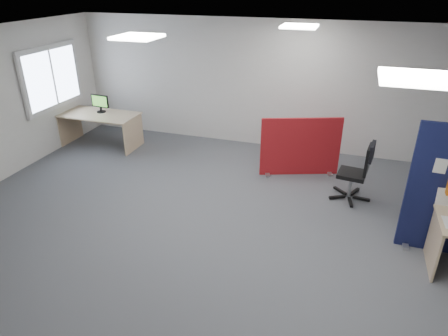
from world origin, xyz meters
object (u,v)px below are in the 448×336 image
(second_desk, at_px, (101,121))
(office_chair, at_px, (360,168))
(red_divider, at_px, (300,147))
(monitor_second, at_px, (100,103))

(second_desk, distance_m, office_chair, 5.54)
(second_desk, height_order, office_chair, office_chair)
(red_divider, bearing_deg, monitor_second, 157.30)
(monitor_second, relative_size, office_chair, 0.41)
(second_desk, xyz_separation_m, monitor_second, (-0.02, 0.09, 0.39))
(monitor_second, distance_m, office_chair, 5.58)
(second_desk, height_order, monitor_second, monitor_second)
(office_chair, bearing_deg, monitor_second, 178.53)
(red_divider, xyz_separation_m, second_desk, (-4.41, 0.13, 0.00))
(monitor_second, bearing_deg, second_desk, -71.94)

